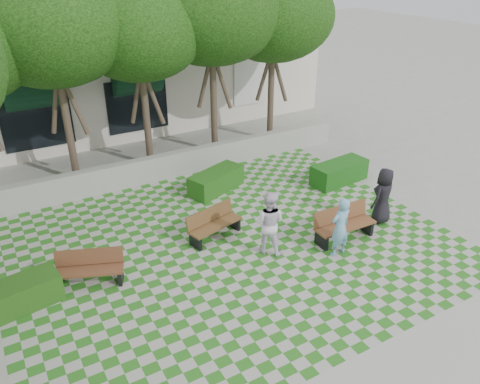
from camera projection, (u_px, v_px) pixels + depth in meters
ground at (252, 266)px, 12.33m from camera, size 90.00×90.00×0.00m
lawn at (233, 247)px, 13.10m from camera, size 12.00×12.00×0.00m
retaining_wall at (163, 166)px, 16.90m from camera, size 15.00×0.36×0.90m
bench_east at (344, 224)px, 13.32m from camera, size 1.85×0.66×0.96m
bench_mid at (214, 224)px, 13.41m from camera, size 1.75×0.96×0.88m
bench_west at (89, 269)px, 11.55m from camera, size 1.74×1.12×0.87m
hedge_east at (339, 172)px, 16.64m from camera, size 2.20×1.07×0.74m
hedge_midright at (216, 181)px, 16.06m from camera, size 2.19×1.47×0.71m
hedge_west at (16, 296)px, 10.74m from camera, size 2.06×1.09×0.69m
person_blue at (340, 227)px, 12.43m from camera, size 0.65×0.45×1.72m
person_dark at (383, 196)px, 13.98m from camera, size 0.96×0.75×1.75m
person_white at (269, 223)px, 12.53m from camera, size 1.11×1.12×1.83m
tree_row at (95, 36)px, 13.70m from camera, size 17.70×13.40×7.41m
building at (117, 64)px, 22.42m from camera, size 18.00×8.92×5.15m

